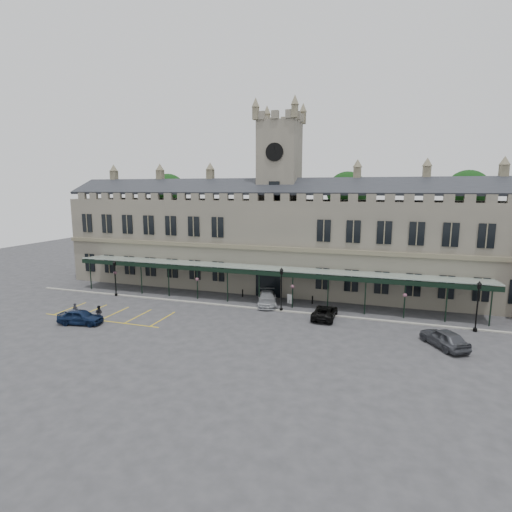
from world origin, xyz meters
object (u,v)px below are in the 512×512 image
(person_b, at_px, (99,313))
(car_taxi, at_px, (267,299))
(lamp_post_right, at_px, (478,302))
(sign_board, at_px, (290,299))
(clock_tower, at_px, (279,191))
(lamp_post_mid, at_px, (281,285))
(person_a, at_px, (75,311))
(lamp_post_left, at_px, (115,275))
(traffic_cone, at_px, (431,334))
(car_van, at_px, (325,312))
(car_left_a, at_px, (81,317))
(car_right_a, at_px, (444,338))
(station_building, at_px, (279,241))

(person_b, bearing_deg, car_taxi, -153.57)
(lamp_post_right, height_order, sign_board, lamp_post_right)
(clock_tower, xyz_separation_m, lamp_post_mid, (3.11, -10.47, -10.17))
(sign_board, relative_size, person_a, 0.71)
(lamp_post_left, xyz_separation_m, traffic_cone, (36.73, -3.23, -2.42))
(traffic_cone, distance_m, car_taxi, 18.10)
(car_taxi, xyz_separation_m, car_van, (7.17, -2.80, -0.09))
(lamp_post_mid, distance_m, person_a, 22.12)
(clock_tower, relative_size, person_b, 15.32)
(clock_tower, xyz_separation_m, lamp_post_right, (22.35, -10.94, -10.17))
(car_left_a, bearing_deg, car_van, -77.74)
(lamp_post_left, xyz_separation_m, lamp_post_right, (40.88, -0.18, 0.21))
(lamp_post_right, xyz_separation_m, car_right_a, (-3.35, -5.09, -2.13))
(traffic_cone, height_order, person_b, person_b)
(sign_board, relative_size, car_van, 0.23)
(clock_tower, relative_size, car_van, 5.12)
(lamp_post_left, distance_m, person_a, 9.08)
(traffic_cone, relative_size, car_right_a, 0.13)
(lamp_post_mid, distance_m, lamp_post_right, 19.25)
(lamp_post_mid, height_order, sign_board, lamp_post_mid)
(lamp_post_mid, relative_size, car_right_a, 1.04)
(person_b, bearing_deg, car_van, -169.58)
(sign_board, distance_m, car_taxi, 2.77)
(lamp_post_right, relative_size, traffic_cone, 7.86)
(lamp_post_left, height_order, car_right_a, lamp_post_left)
(car_taxi, xyz_separation_m, person_b, (-14.91, -10.81, 0.05))
(car_left_a, relative_size, person_b, 2.75)
(car_taxi, height_order, car_right_a, car_right_a)
(traffic_cone, distance_m, person_b, 32.67)
(station_building, height_order, car_left_a, station_building)
(car_taxi, distance_m, car_van, 7.70)
(station_building, height_order, lamp_post_mid, station_building)
(lamp_post_left, bearing_deg, sign_board, 9.11)
(lamp_post_right, relative_size, car_left_a, 1.11)
(sign_board, height_order, car_van, car_van)
(clock_tower, distance_m, lamp_post_right, 26.88)
(traffic_cone, height_order, sign_board, sign_board)
(traffic_cone, distance_m, car_right_a, 2.25)
(person_b, bearing_deg, clock_tower, -135.25)
(car_left_a, bearing_deg, lamp_post_left, 8.96)
(lamp_post_mid, relative_size, lamp_post_right, 1.00)
(lamp_post_mid, bearing_deg, sign_board, 86.43)
(lamp_post_right, bearing_deg, car_van, -177.98)
(sign_board, bearing_deg, car_van, -26.07)
(station_building, height_order, traffic_cone, station_building)
(lamp_post_right, distance_m, car_taxi, 21.67)
(station_building, xyz_separation_m, traffic_cone, (18.21, -13.89, -6.16))
(lamp_post_left, bearing_deg, car_left_a, -70.93)
(clock_tower, bearing_deg, lamp_post_right, -26.07)
(car_van, bearing_deg, car_taxi, -20.05)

